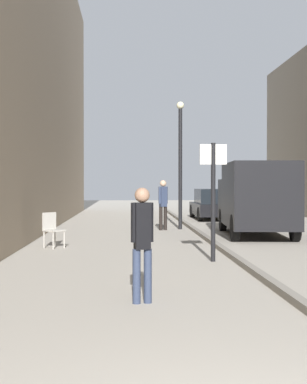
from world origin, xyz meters
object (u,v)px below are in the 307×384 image
(pedestrian_main_foreground, at_px, (142,237))
(cafe_chair_near_window, at_px, (52,227))
(parked_car, at_px, (213,204))
(lamp_post, at_px, (180,156))
(delivery_van, at_px, (256,197))
(street_sign_post, at_px, (213,191))
(pedestrian_mid_block, at_px, (163,201))

(pedestrian_main_foreground, xyz_separation_m, cafe_chair_near_window, (-2.22, 6.79, -0.41))
(parked_car, height_order, lamp_post, lamp_post)
(lamp_post, bearing_deg, delivery_van, -50.30)
(street_sign_post, xyz_separation_m, lamp_post, (0.09, 8.41, 1.18))
(pedestrian_main_foreground, bearing_deg, street_sign_post, -124.04)
(delivery_van, distance_m, parked_car, 8.19)
(pedestrian_main_foreground, distance_m, street_sign_post, 4.46)
(pedestrian_main_foreground, xyz_separation_m, pedestrian_mid_block, (1.09, 12.14, 0.10))
(pedestrian_main_foreground, xyz_separation_m, parked_car, (3.86, 18.01, -0.24))
(parked_car, relative_size, street_sign_post, 1.62)
(street_sign_post, height_order, lamp_post, lamp_post)
(pedestrian_mid_block, bearing_deg, pedestrian_main_foreground, -117.62)
(delivery_van, height_order, parked_car, delivery_van)
(street_sign_post, bearing_deg, cafe_chair_near_window, -40.21)
(delivery_van, xyz_separation_m, street_sign_post, (-2.30, -5.75, 0.28))
(pedestrian_main_foreground, height_order, parked_car, pedestrian_main_foreground)
(pedestrian_main_foreground, bearing_deg, pedestrian_mid_block, -107.02)
(lamp_post, height_order, cafe_chair_near_window, lamp_post)
(lamp_post, bearing_deg, street_sign_post, -90.63)
(street_sign_post, relative_size, cafe_chair_near_window, 2.77)
(delivery_van, bearing_deg, pedestrian_main_foreground, -107.58)
(cafe_chair_near_window, bearing_deg, delivery_van, 159.04)
(pedestrian_mid_block, distance_m, cafe_chair_near_window, 6.31)
(pedestrian_main_foreground, height_order, street_sign_post, street_sign_post)
(parked_car, relative_size, cafe_chair_near_window, 4.47)
(parked_car, xyz_separation_m, lamp_post, (-2.11, -5.50, 2.01))
(parked_car, distance_m, cafe_chair_near_window, 12.76)
(delivery_van, bearing_deg, street_sign_post, -107.44)
(pedestrian_mid_block, height_order, cafe_chair_near_window, pedestrian_mid_block)
(lamp_post, xyz_separation_m, cafe_chair_near_window, (-3.98, -5.71, -2.18))
(pedestrian_mid_block, xyz_separation_m, street_sign_post, (0.58, -8.04, 0.49))
(parked_car, bearing_deg, cafe_chair_near_window, -118.60)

